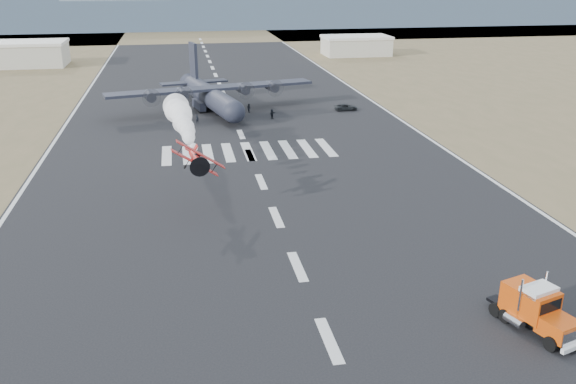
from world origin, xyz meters
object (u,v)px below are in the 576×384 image
object	(u,v)px
transport_aircraft	(210,94)
crew_c	(239,108)
support_vehicle	(346,107)
crew_a	(235,111)
crew_b	(249,108)
semi_truck	(535,308)
hangar_right	(356,45)
crew_d	(217,111)
hangar_left	(21,54)
crew_h	(220,109)
crew_f	(272,114)
aerobatic_biplane	(196,159)
crew_e	(172,113)
crew_g	(197,119)

from	to	relation	value
transport_aircraft	crew_c	distance (m)	6.62
crew_c	support_vehicle	bearing A→B (deg)	73.39
crew_a	crew_b	bearing A→B (deg)	7.05
semi_truck	crew_c	world-z (taller)	semi_truck
crew_b	hangar_right	bearing A→B (deg)	-57.57
support_vehicle	crew_b	distance (m)	18.64
transport_aircraft	crew_a	xyz separation A→B (m)	(4.20, -6.75, -2.05)
support_vehicle	crew_d	size ratio (longest dim) A/B	2.33
hangar_left	support_vehicle	xyz separation A→B (m)	(73.86, -70.67, -2.80)
hangar_left	crew_a	world-z (taller)	hangar_left
crew_d	crew_h	distance (m)	1.91
semi_truck	transport_aircraft	distance (m)	83.51
crew_a	hangar_left	bearing A→B (deg)	89.20
hangar_right	crew_h	world-z (taller)	hangar_right
hangar_right	crew_a	bearing A→B (deg)	-120.70
crew_c	crew_f	xyz separation A→B (m)	(5.32, -6.58, 0.11)
transport_aircraft	crew_h	bearing A→B (deg)	-78.37
crew_d	crew_f	xyz separation A→B (m)	(9.73, -4.48, -0.03)
hangar_left	crew_h	xyz separation A→B (m)	(49.87, -68.81, -2.54)
aerobatic_biplane	crew_b	world-z (taller)	aerobatic_biplane
crew_e	crew_c	bearing A→B (deg)	-7.55
hangar_right	transport_aircraft	bearing A→B (deg)	-125.41
crew_g	crew_h	xyz separation A→B (m)	(4.61, 6.96, 0.06)
aerobatic_biplane	crew_c	size ratio (longest dim) A/B	3.53
semi_truck	crew_d	size ratio (longest dim) A/B	4.41
transport_aircraft	crew_d	bearing A→B (deg)	-93.68
transport_aircraft	aerobatic_biplane	bearing A→B (deg)	-107.70
semi_truck	crew_c	distance (m)	79.15
crew_h	hangar_left	bearing A→B (deg)	-30.02
crew_f	crew_h	xyz separation A→B (m)	(-8.91, 6.20, -0.03)
support_vehicle	crew_f	size ratio (longest dim) A/B	2.41
hangar_right	crew_e	world-z (taller)	hangar_right
crew_d	crew_h	xyz separation A→B (m)	(0.82, 1.72, -0.06)
hangar_left	crew_e	xyz separation A→B (m)	(40.90, -70.20, -2.59)
hangar_right	aerobatic_biplane	distance (m)	133.52
hangar_right	crew_b	bearing A→B (deg)	-119.98
hangar_right	crew_g	bearing A→B (deg)	-123.14
hangar_left	aerobatic_biplane	distance (m)	124.86
semi_truck	support_vehicle	bearing A→B (deg)	67.67
hangar_right	support_vehicle	xyz separation A→B (m)	(-24.14, -75.67, -2.41)
crew_a	aerobatic_biplane	bearing A→B (deg)	-137.80
crew_b	crew_g	xyz separation A→B (m)	(-10.04, -6.74, -0.02)
crew_d	crew_f	size ratio (longest dim) A/B	1.03
support_vehicle	crew_c	xyz separation A→B (m)	(-20.40, 2.24, 0.19)
aerobatic_biplane	crew_h	xyz separation A→B (m)	(6.18, 48.13, -5.06)
hangar_left	transport_aircraft	distance (m)	80.98
semi_truck	crew_b	world-z (taller)	semi_truck
semi_truck	crew_g	bearing A→B (deg)	89.98
aerobatic_biplane	transport_aircraft	world-z (taller)	transport_aircraft
aerobatic_biplane	crew_b	xyz separation A→B (m)	(11.60, 47.91, -5.11)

